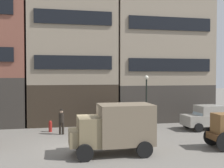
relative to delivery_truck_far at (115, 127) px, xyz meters
The scene contains 9 objects.
ground_plane 2.79m from the delivery_truck_far, 140.66° to the left, with size 120.00×120.00×0.00m, color slate.
building_center_left 13.63m from the delivery_truck_far, 98.10° to the left, with size 7.77×6.89×18.08m.
building_center_right 14.96m from the delivery_truck_far, 59.55° to the left, with size 9.23×6.89×17.75m.
delivery_truck_far is the anchor object (origin of this frame).
sedan_dark 9.70m from the delivery_truck_far, 30.96° to the left, with size 3.78×2.01×1.83m.
sedan_light 5.76m from the delivery_truck_far, 78.16° to the left, with size 3.84×2.14×1.83m.
pedestrian_officer 5.98m from the delivery_truck_far, 116.27° to the left, with size 0.47×0.47×1.79m.
streetlamp_curbside 7.89m from the delivery_truck_far, 58.99° to the left, with size 0.32×0.32×4.12m.
fire_hydrant_curbside 7.32m from the delivery_truck_far, 118.14° to the left, with size 0.24×0.24×0.83m.
Camera 1 is at (-1.12, -15.39, 4.17)m, focal length 43.78 mm.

